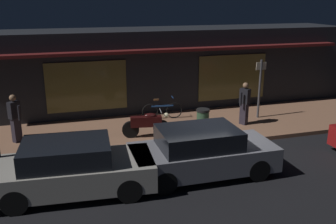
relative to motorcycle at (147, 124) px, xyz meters
The scene contains 11 objects.
ground_plane 2.70m from the motorcycle, 57.65° to the right, with size 60.00×60.00×0.00m, color black.
sidewalk_slab 1.71m from the motorcycle, 29.20° to the left, with size 18.00×4.00×0.15m, color #8C6047.
storefront_building 4.55m from the motorcycle, 71.40° to the left, with size 18.00×3.30×3.60m.
motorcycle is the anchor object (origin of this frame).
bicycle_parked 2.16m from the motorcycle, 59.78° to the left, with size 1.65×0.42×0.91m.
person_photographer 4.49m from the motorcycle, 169.29° to the left, with size 0.47×0.52×1.67m.
person_bystander 3.98m from the motorcycle, ahead, with size 0.59×0.44×1.67m.
sign_post 5.09m from the motorcycle, 10.48° to the left, with size 0.44×0.09×2.40m.
trash_bin 2.03m from the motorcycle, ahead, with size 0.48×0.48×0.93m.
parked_car_near 4.14m from the motorcycle, 131.67° to the right, with size 4.23×2.08×1.42m.
parked_car_far 3.19m from the motorcycle, 74.64° to the right, with size 4.12×1.81×1.42m.
Camera 1 is at (-4.32, -10.08, 4.91)m, focal length 40.30 mm.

